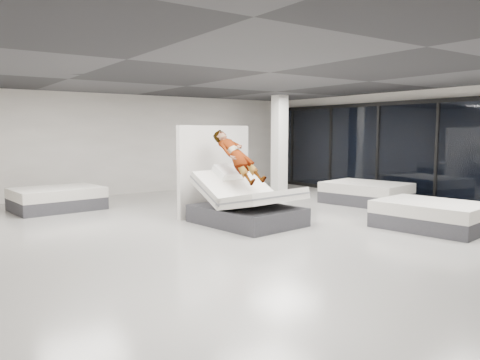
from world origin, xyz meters
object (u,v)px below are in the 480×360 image
at_px(remote, 256,174).
at_px(divider_panel, 215,170).
at_px(hero_bed, 247,205).
at_px(flat_bed_right_near, 431,215).
at_px(flat_bed_left_far, 57,199).
at_px(flat_bed_right_far, 366,193).
at_px(person, 237,164).
at_px(column, 279,144).

bearing_deg(remote, divider_panel, 86.86).
relative_size(hero_bed, flat_bed_right_near, 1.06).
height_order(remote, flat_bed_left_far, remote).
bearing_deg(flat_bed_right_near, flat_bed_right_far, 62.52).
distance_m(hero_bed, person, 0.94).
relative_size(hero_bed, flat_bed_left_far, 1.07).
distance_m(remote, divider_panel, 1.52).
relative_size(flat_bed_right_far, flat_bed_right_near, 1.06).
height_order(flat_bed_right_far, flat_bed_right_near, flat_bed_right_far).
xyz_separation_m(flat_bed_right_far, flat_bed_left_far, (-7.39, 3.90, -0.01)).
bearing_deg(flat_bed_right_far, flat_bed_right_near, -117.48).
distance_m(flat_bed_left_far, column, 7.13).
bearing_deg(column, divider_panel, -149.95).
height_order(remote, flat_bed_right_far, remote).
bearing_deg(flat_bed_right_near, remote, 135.59).
xyz_separation_m(divider_panel, flat_bed_right_far, (4.33, -1.06, -0.79)).
height_order(hero_bed, remote, hero_bed).
height_order(person, remote, person).
xyz_separation_m(person, flat_bed_right_near, (2.90, -2.91, -1.02)).
bearing_deg(person, divider_panel, 75.46).
height_order(person, flat_bed_left_far, person).
bearing_deg(flat_bed_right_far, remote, -173.84).
relative_size(flat_bed_right_near, column, 0.71).
bearing_deg(divider_panel, person, -111.40).
relative_size(hero_bed, remote, 17.29).
xyz_separation_m(remote, flat_bed_left_far, (-3.16, 4.35, -0.81)).
bearing_deg(remote, column, 37.73).
distance_m(remote, column, 5.40).
xyz_separation_m(hero_bed, flat_bed_right_far, (4.45, 0.44, -0.12)).
bearing_deg(flat_bed_left_far, person, -54.28).
distance_m(divider_panel, flat_bed_right_near, 5.00).
bearing_deg(column, remote, -135.23).
bearing_deg(flat_bed_left_far, divider_panel, -42.83).
relative_size(remote, divider_panel, 0.06).
bearing_deg(flat_bed_right_far, person, -178.26).
height_order(person, flat_bed_right_far, person).
xyz_separation_m(hero_bed, remote, (0.22, -0.01, 0.68)).
xyz_separation_m(person, divider_panel, (0.16, 1.20, -0.22)).
height_order(flat_bed_right_near, column, column).
xyz_separation_m(remote, flat_bed_right_near, (2.64, -2.59, -0.81)).
bearing_deg(flat_bed_right_far, divider_panel, 166.21).
bearing_deg(column, flat_bed_left_far, 175.36).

